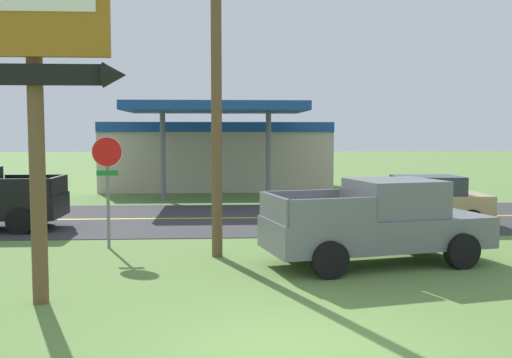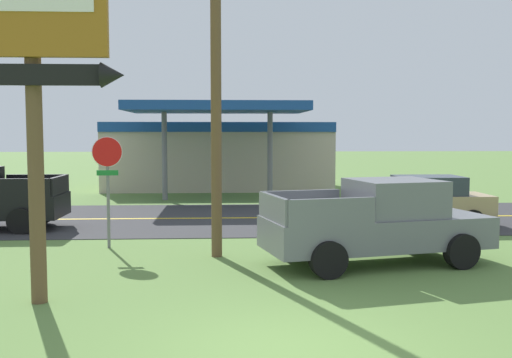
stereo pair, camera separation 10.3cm
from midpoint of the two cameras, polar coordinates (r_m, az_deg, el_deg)
name	(u,v)px [view 1 (the left image)]	position (r m, az deg, el deg)	size (l,w,h in m)	color
ground_plane	(291,353)	(8.55, 3.00, -16.38)	(180.00, 180.00, 0.00)	#5B7F3D
road_asphalt	(248,218)	(21.18, -0.95, -3.79)	(140.00, 8.00, 0.02)	#333335
road_centre_line	(248,218)	(21.18, -0.95, -3.75)	(126.00, 0.20, 0.01)	gold
motel_sign	(35,36)	(11.12, -20.75, 12.71)	(2.95, 0.54, 6.85)	brown
stop_sign	(107,172)	(16.01, -14.28, 0.67)	(0.80, 0.08, 2.95)	slate
utility_pole	(216,49)	(14.60, -4.06, 12.33)	(1.66, 0.26, 9.55)	brown
gas_station	(217,153)	(32.69, -3.89, 2.51)	(12.00, 11.50, 4.40)	beige
pickup_grey_parked_on_lawn	(379,223)	(14.07, 11.58, -4.14)	(5.51, 3.09, 1.96)	slate
car_tan_far_lane	(424,201)	(20.18, 15.69, -2.01)	(4.20, 2.00, 1.64)	tan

